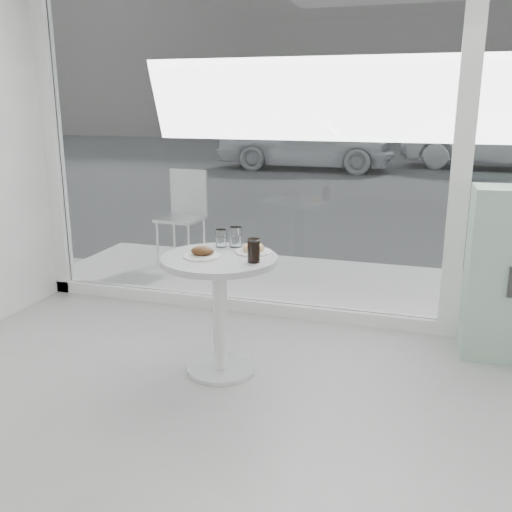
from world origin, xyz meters
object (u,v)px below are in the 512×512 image
(mint_cabinet, at_px, (508,274))
(water_tumbler_a, at_px, (221,239))
(plate_fritter, at_px, (202,253))
(patio_chair, at_px, (184,211))
(main_table, at_px, (220,290))
(plate_donut, at_px, (253,249))
(car_silver, at_px, (496,140))
(water_tumbler_b, at_px, (236,238))
(cola_glass, at_px, (254,251))
(car_white, at_px, (306,139))

(mint_cabinet, distance_m, water_tumbler_a, 1.92)
(mint_cabinet, distance_m, plate_fritter, 2.04)
(patio_chair, distance_m, plate_fritter, 2.48)
(main_table, relative_size, mint_cabinet, 0.66)
(patio_chair, relative_size, plate_donut, 4.19)
(mint_cabinet, height_order, plate_donut, mint_cabinet)
(main_table, distance_m, water_tumbler_a, 0.36)
(main_table, height_order, car_silver, car_silver)
(patio_chair, height_order, plate_donut, patio_chair)
(plate_fritter, distance_m, water_tumbler_b, 0.32)
(patio_chair, height_order, plate_fritter, patio_chair)
(car_silver, height_order, water_tumbler_a, car_silver)
(patio_chair, height_order, car_silver, car_silver)
(main_table, xyz_separation_m, patio_chair, (-1.22, 2.15, 0.05))
(water_tumbler_a, distance_m, cola_glass, 0.42)
(plate_donut, relative_size, water_tumbler_a, 1.98)
(mint_cabinet, height_order, water_tumbler_a, mint_cabinet)
(car_white, height_order, plate_fritter, car_white)
(mint_cabinet, relative_size, water_tumbler_a, 10.03)
(water_tumbler_b, bearing_deg, plate_fritter, -109.53)
(patio_chair, distance_m, cola_glass, 2.66)
(main_table, height_order, patio_chair, patio_chair)
(main_table, distance_m, water_tumbler_b, 0.38)
(car_white, height_order, cola_glass, car_white)
(patio_chair, xyz_separation_m, water_tumbler_a, (1.14, -1.92, 0.23))
(patio_chair, xyz_separation_m, cola_glass, (1.46, -2.21, 0.24))
(plate_donut, bearing_deg, cola_glass, -71.97)
(main_table, distance_m, plate_fritter, 0.27)
(mint_cabinet, bearing_deg, patio_chair, 153.32)
(plate_fritter, relative_size, water_tumbler_b, 1.70)
(car_white, bearing_deg, patio_chair, -175.13)
(plate_donut, bearing_deg, water_tumbler_a, 162.05)
(main_table, relative_size, cola_glass, 5.42)
(mint_cabinet, height_order, car_white, car_white)
(main_table, distance_m, cola_glass, 0.38)
(main_table, height_order, water_tumbler_b, water_tumbler_b)
(car_white, xyz_separation_m, water_tumbler_a, (1.86, -10.97, 0.08))
(main_table, xyz_separation_m, car_silver, (2.64, 12.64, 0.18))
(water_tumbler_b, bearing_deg, patio_chair, 123.06)
(mint_cabinet, height_order, plate_fritter, mint_cabinet)
(car_silver, distance_m, water_tumbler_b, 12.65)
(main_table, xyz_separation_m, mint_cabinet, (1.74, 0.81, 0.03))
(main_table, bearing_deg, plate_donut, 40.98)
(car_white, bearing_deg, mint_cabinet, -160.17)
(plate_donut, relative_size, water_tumbler_b, 1.74)
(car_white, bearing_deg, water_tumbler_a, -170.04)
(water_tumbler_b, bearing_deg, main_table, -93.87)
(car_white, distance_m, water_tumbler_b, 11.11)
(plate_donut, height_order, water_tumbler_b, water_tumbler_b)
(plate_donut, bearing_deg, plate_fritter, -143.38)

